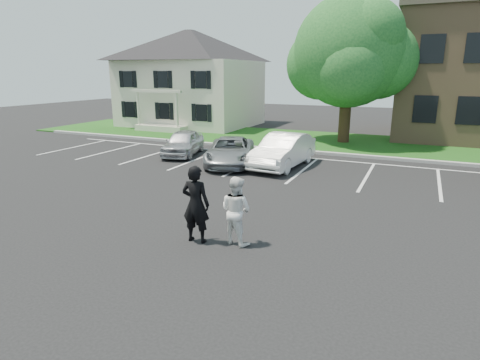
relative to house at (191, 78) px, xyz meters
name	(u,v)px	position (x,y,z in m)	size (l,w,h in m)	color
ground_plane	(225,232)	(13.00, -19.97, -3.83)	(90.00, 90.00, 0.00)	black
curb	(323,153)	(13.00, -7.97, -3.75)	(40.00, 0.30, 0.15)	gray
grass_strip	(338,142)	(13.00, -3.97, -3.79)	(44.00, 8.00, 0.08)	#104C0E
stall_lines	(338,169)	(14.40, -11.02, -3.82)	(34.00, 5.36, 0.01)	silver
house	(191,78)	(0.00, 0.00, 0.00)	(10.30, 9.22, 7.60)	beige
tree	(351,54)	(13.40, -3.72, 1.52)	(7.80, 7.20, 8.80)	black
man_black_suit	(196,204)	(12.60, -20.86, -2.81)	(0.75, 0.49, 2.05)	black
man_white_shirt	(236,210)	(13.59, -20.53, -2.94)	(0.87, 0.68, 1.78)	white
car_silver_west	(183,143)	(6.16, -11.22, -3.16)	(1.57, 3.90, 1.33)	silver
car_silver_minivan	(230,151)	(9.45, -12.25, -3.19)	(2.13, 4.62, 1.28)	#94979B
car_white_sedan	(283,151)	(11.93, -11.68, -3.06)	(1.63, 4.66, 1.54)	white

